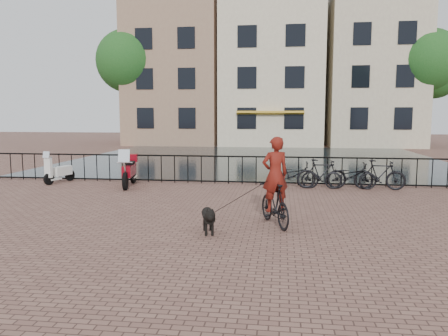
# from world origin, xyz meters

# --- Properties ---
(ground) EXTENTS (100.00, 100.00, 0.00)m
(ground) POSITION_xyz_m (0.00, 0.00, 0.00)
(ground) COLOR brown
(ground) RESTS_ON ground
(canal_water) EXTENTS (20.00, 20.00, 0.00)m
(canal_water) POSITION_xyz_m (0.00, 17.30, 0.00)
(canal_water) COLOR black
(canal_water) RESTS_ON ground
(railing) EXTENTS (20.00, 0.05, 1.02)m
(railing) POSITION_xyz_m (0.00, 8.00, 0.50)
(railing) COLOR black
(railing) RESTS_ON ground
(canal_house_left) EXTENTS (7.50, 9.00, 12.80)m
(canal_house_left) POSITION_xyz_m (-7.50, 30.00, 6.40)
(canal_house_left) COLOR #8F6953
(canal_house_left) RESTS_ON ground
(canal_house_mid) EXTENTS (8.00, 9.50, 11.80)m
(canal_house_mid) POSITION_xyz_m (0.50, 30.00, 5.90)
(canal_house_mid) COLOR beige
(canal_house_mid) RESTS_ON ground
(canal_house_right) EXTENTS (7.00, 9.00, 13.30)m
(canal_house_right) POSITION_xyz_m (8.50, 30.00, 6.65)
(canal_house_right) COLOR tan
(canal_house_right) RESTS_ON ground
(tree_far_left) EXTENTS (5.04, 5.04, 9.27)m
(tree_far_left) POSITION_xyz_m (-11.00, 27.00, 6.73)
(tree_far_left) COLOR black
(tree_far_left) RESTS_ON ground
(tree_far_right) EXTENTS (4.76, 4.76, 8.76)m
(tree_far_right) POSITION_xyz_m (12.00, 27.00, 6.35)
(tree_far_right) COLOR black
(tree_far_right) RESTS_ON ground
(cyclist) EXTENTS (1.11, 1.78, 2.36)m
(cyclist) POSITION_xyz_m (1.26, 2.22, 0.90)
(cyclist) COLOR black
(cyclist) RESTS_ON ground
(dog) EXTENTS (0.50, 0.93, 0.60)m
(dog) POSITION_xyz_m (-0.12, 1.39, 0.30)
(dog) COLOR black
(dog) RESTS_ON ground
(motorcycle) EXTENTS (0.78, 2.00, 1.39)m
(motorcycle) POSITION_xyz_m (-3.86, 6.97, 0.70)
(motorcycle) COLOR maroon
(motorcycle) RESTS_ON ground
(scooter) EXTENTS (0.74, 1.38, 1.23)m
(scooter) POSITION_xyz_m (-6.69, 7.42, 0.62)
(scooter) COLOR white
(scooter) RESTS_ON ground
(parked_bike_0) EXTENTS (1.72, 0.61, 0.90)m
(parked_bike_0) POSITION_xyz_m (1.80, 7.40, 0.45)
(parked_bike_0) COLOR black
(parked_bike_0) RESTS_ON ground
(parked_bike_1) EXTENTS (1.69, 0.59, 1.00)m
(parked_bike_1) POSITION_xyz_m (2.75, 7.40, 0.50)
(parked_bike_1) COLOR black
(parked_bike_1) RESTS_ON ground
(parked_bike_2) EXTENTS (1.73, 0.65, 0.90)m
(parked_bike_2) POSITION_xyz_m (3.70, 7.40, 0.45)
(parked_bike_2) COLOR black
(parked_bike_2) RESTS_ON ground
(parked_bike_3) EXTENTS (1.69, 0.59, 1.00)m
(parked_bike_3) POSITION_xyz_m (4.65, 7.40, 0.50)
(parked_bike_3) COLOR black
(parked_bike_3) RESTS_ON ground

